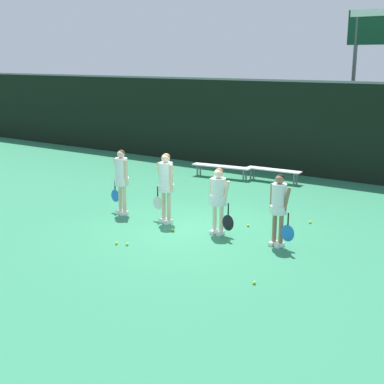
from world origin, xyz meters
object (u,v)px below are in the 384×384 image
(player_0, at_px, (121,176))
(tennis_ball_1, at_px, (116,243))
(tennis_ball_3, at_px, (248,225))
(tennis_ball_4, at_px, (127,244))
(tennis_ball_5, at_px, (254,283))
(bench_far, at_px, (274,171))
(bench_courtside, at_px, (221,167))
(player_1, at_px, (166,181))
(player_2, at_px, (219,195))
(tennis_ball_6, at_px, (118,200))
(player_3, at_px, (279,204))
(tennis_ball_0, at_px, (172,230))
(tennis_ball_2, at_px, (310,222))

(player_0, xyz_separation_m, tennis_ball_1, (1.53, -1.95, -1.02))
(player_0, bearing_deg, tennis_ball_3, 26.53)
(player_0, distance_m, tennis_ball_4, 2.76)
(tennis_ball_5, bearing_deg, bench_far, 113.51)
(bench_courtside, xyz_separation_m, player_1, (1.58, -5.37, 0.71))
(player_2, bearing_deg, bench_far, 104.03)
(tennis_ball_1, relative_size, tennis_ball_6, 1.02)
(tennis_ball_3, bearing_deg, bench_far, 108.89)
(bench_courtside, bearing_deg, tennis_ball_3, -59.78)
(bench_courtside, height_order, player_3, player_3)
(tennis_ball_6, bearing_deg, tennis_ball_0, -24.83)
(tennis_ball_5, height_order, tennis_ball_6, tennis_ball_5)
(player_3, bearing_deg, tennis_ball_0, -158.61)
(bench_courtside, distance_m, tennis_ball_3, 5.71)
(tennis_ball_1, relative_size, tennis_ball_4, 0.96)
(player_3, xyz_separation_m, tennis_ball_2, (-0.04, 2.04, -0.94))
(player_3, bearing_deg, tennis_ball_1, -136.19)
(tennis_ball_2, bearing_deg, player_3, -88.95)
(bench_far, relative_size, tennis_ball_5, 29.19)
(player_3, bearing_deg, tennis_ball_2, 102.07)
(tennis_ball_1, xyz_separation_m, tennis_ball_6, (-2.60, 2.93, -0.00))
(player_3, bearing_deg, tennis_ball_5, -64.54)
(bench_courtside, relative_size, player_0, 1.24)
(player_2, relative_size, tennis_ball_3, 23.02)
(tennis_ball_4, bearing_deg, tennis_ball_3, 60.05)
(tennis_ball_0, distance_m, tennis_ball_1, 1.58)
(tennis_ball_1, bearing_deg, bench_courtside, 102.69)
(player_2, xyz_separation_m, tennis_ball_1, (-1.52, -1.96, -0.93))
(bench_far, relative_size, tennis_ball_4, 28.23)
(player_2, bearing_deg, tennis_ball_2, 54.50)
(player_1, distance_m, player_3, 3.15)
(player_2, xyz_separation_m, tennis_ball_5, (2.12, -2.16, -0.93))
(tennis_ball_3, distance_m, tennis_ball_5, 3.55)
(tennis_ball_3, bearing_deg, player_3, -35.78)
(tennis_ball_2, relative_size, tennis_ball_4, 1.03)
(player_0, height_order, tennis_ball_2, player_0)
(tennis_ball_0, xyz_separation_m, tennis_ball_5, (3.16, -1.71, -0.00))
(bench_courtside, height_order, tennis_ball_0, bench_courtside)
(bench_far, distance_m, player_3, 6.54)
(tennis_ball_1, bearing_deg, player_2, 52.17)
(player_3, bearing_deg, tennis_ball_6, -178.46)
(tennis_ball_0, bearing_deg, bench_courtside, 110.05)
(tennis_ball_0, height_order, tennis_ball_5, tennis_ball_0)
(bench_courtside, xyz_separation_m, tennis_ball_5, (5.30, -7.56, -0.35))
(tennis_ball_2, distance_m, tennis_ball_4, 4.82)
(tennis_ball_4, xyz_separation_m, tennis_ball_5, (3.40, -0.29, -0.00))
(player_0, bearing_deg, player_2, 11.44)
(bench_courtside, height_order, tennis_ball_4, bench_courtside)
(player_1, bearing_deg, player_2, 8.62)
(tennis_ball_1, bearing_deg, tennis_ball_3, 57.23)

